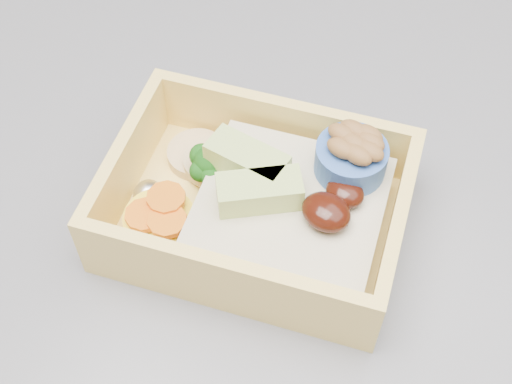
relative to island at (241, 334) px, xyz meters
The scene contains 2 objects.
island is the anchor object (origin of this frame).
bento_box 0.50m from the island, 42.99° to the right, with size 0.20×0.17×0.06m.
Camera 1 is at (0.24, -0.39, 1.27)m, focal length 50.00 mm.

